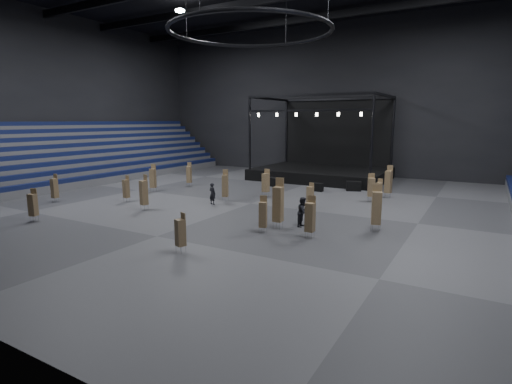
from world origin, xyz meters
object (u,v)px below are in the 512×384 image
Objects in this scene: stage at (324,166)px; chair_stack_7 at (278,203)px; flight_case_right at (354,186)px; chair_stack_0 at (126,188)px; crew_member at (303,212)px; chair_stack_12 at (33,204)px; chair_stack_3 at (263,214)px; chair_stack_6 at (310,194)px; flight_case_mid at (317,187)px; chair_stack_2 at (310,216)px; chair_stack_8 at (388,181)px; man_center at (212,194)px; chair_stack_14 at (180,232)px; chair_stack_11 at (376,207)px; flight_case_left at (274,182)px; chair_stack_16 at (55,188)px; chair_stack_5 at (371,187)px; chair_stack_10 at (225,185)px; chair_stack_9 at (189,174)px; chair_stack_4 at (266,182)px; chair_stack_13 at (144,192)px; chair_stack_15 at (379,189)px; chair_stack_1 at (153,178)px.

stage is 4.48× the size of chair_stack_7.
chair_stack_0 is at bearing -135.39° from flight_case_right.
crew_member is at bearing 42.48° from chair_stack_7.
chair_stack_12 reaches higher than flight_case_right.
chair_stack_3 is 1.17× the size of chair_stack_6.
chair_stack_2 reaches higher than flight_case_mid.
chair_stack_8 is 1.64× the size of man_center.
chair_stack_14 is at bearing -97.41° from chair_stack_8.
chair_stack_11 reaches higher than chair_stack_14.
flight_case_left is 19.67m from chair_stack_16.
chair_stack_10 reaches higher than chair_stack_5.
chair_stack_9 is at bearing -159.80° from chair_stack_8.
flight_case_left is 8.52m from chair_stack_9.
chair_stack_4 is 15.58m from chair_stack_14.
crew_member is (12.04, 1.50, -0.40)m from chair_stack_13.
chair_stack_6 is 6.59m from chair_stack_15.
chair_stack_2 is 18.03m from chair_stack_12.
flight_case_right is 0.52× the size of chair_stack_10.
stage is 7.39× the size of chair_stack_6.
chair_stack_16 is at bearing -177.30° from chair_stack_2.
chair_stack_15 reaches higher than flight_case_left.
flight_case_mid is 0.41× the size of chair_stack_8.
chair_stack_8 is (8.90, -8.22, -0.03)m from stage.
stage is at bearing 39.43° from chair_stack_1.
flight_case_mid is at bearing 119.55° from chair_stack_6.
chair_stack_12 is (-7.16, -11.74, -0.19)m from chair_stack_10.
flight_case_left is at bearing 120.20° from chair_stack_11.
chair_stack_2 is at bearing -55.99° from flight_case_left.
stage is 8.68m from flight_case_mid.
chair_stack_9 reaches higher than chair_stack_6.
man_center is at bearing -117.49° from chair_stack_10.
chair_stack_10 is (-10.02, 6.27, 0.06)m from chair_stack_2.
chair_stack_4 is at bearing 131.97° from chair_stack_11.
chair_stack_8 is 20.84m from chair_stack_14.
chair_stack_6 is 13.13m from chair_stack_14.
flight_case_right is 0.43× the size of chair_stack_7.
crew_member is at bearing 21.87° from chair_stack_13.
chair_stack_6 is at bearing 48.61° from chair_stack_13.
flight_case_mid is 0.44× the size of chair_stack_1.
stage is 7.52× the size of crew_member.
chair_stack_6 is at bearing 73.54° from chair_stack_3.
chair_stack_2 is 1.43× the size of man_center.
chair_stack_0 is 4.76m from chair_stack_1.
chair_stack_0 is at bearing -136.50° from chair_stack_8.
chair_stack_0 is at bearing -132.95° from flight_case_mid.
chair_stack_6 is at bearing -20.10° from chair_stack_4.
chair_stack_4 is 0.83× the size of chair_stack_11.
flight_case_right is 0.56× the size of chair_stack_9.
flight_case_left reaches higher than flight_case_mid.
chair_stack_2 is 0.84× the size of chair_stack_11.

